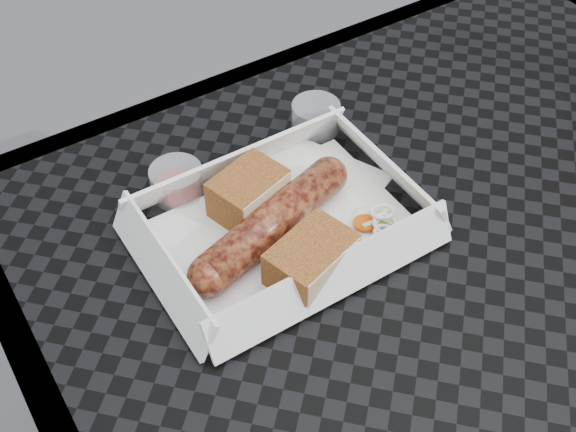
# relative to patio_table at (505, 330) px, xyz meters

# --- Properties ---
(patio_table) EXTENTS (0.80, 0.80, 0.74)m
(patio_table) POSITION_rel_patio_table_xyz_m (0.00, 0.00, 0.00)
(patio_table) COLOR black
(patio_table) RESTS_ON ground
(food_tray) EXTENTS (0.22, 0.15, 0.00)m
(food_tray) POSITION_rel_patio_table_xyz_m (-0.15, 0.16, 0.08)
(food_tray) COLOR white
(food_tray) RESTS_ON patio_table
(bratwurst) EXTENTS (0.19, 0.08, 0.04)m
(bratwurst) POSITION_rel_patio_table_xyz_m (-0.16, 0.16, 0.10)
(bratwurst) COLOR brown
(bratwurst) RESTS_ON food_tray
(bread_near) EXTENTS (0.08, 0.06, 0.04)m
(bread_near) POSITION_rel_patio_table_xyz_m (-0.16, 0.20, 0.10)
(bread_near) COLOR #945325
(bread_near) RESTS_ON food_tray
(bread_far) EXTENTS (0.08, 0.07, 0.04)m
(bread_far) POSITION_rel_patio_table_xyz_m (-0.15, 0.10, 0.10)
(bread_far) COLOR #945325
(bread_far) RESTS_ON food_tray
(veg_garnish) EXTENTS (0.03, 0.03, 0.00)m
(veg_garnish) POSITION_rel_patio_table_xyz_m (-0.07, 0.11, 0.08)
(veg_garnish) COLOR #DC4C09
(veg_garnish) RESTS_ON food_tray
(napkin) EXTENTS (0.16, 0.16, 0.00)m
(napkin) POSITION_rel_patio_table_xyz_m (-0.10, 0.19, 0.08)
(napkin) COLOR white
(napkin) RESTS_ON patio_table
(condiment_cup_sauce) EXTENTS (0.05, 0.05, 0.03)m
(condiment_cup_sauce) POSITION_rel_patio_table_xyz_m (-0.20, 0.25, 0.09)
(condiment_cup_sauce) COLOR maroon
(condiment_cup_sauce) RESTS_ON patio_table
(condiment_cup_empty) EXTENTS (0.05, 0.05, 0.03)m
(condiment_cup_empty) POSITION_rel_patio_table_xyz_m (-0.04, 0.26, 0.09)
(condiment_cup_empty) COLOR silver
(condiment_cup_empty) RESTS_ON patio_table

